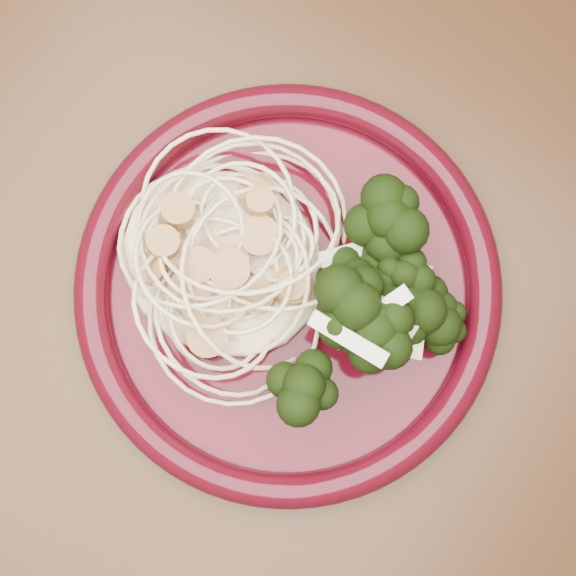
{
  "coord_description": "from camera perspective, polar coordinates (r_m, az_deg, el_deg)",
  "views": [
    {
      "loc": [
        0.09,
        -0.11,
        1.31
      ],
      "look_at": [
        0.05,
        -0.05,
        0.77
      ],
      "focal_mm": 50.0,
      "sensor_mm": 36.0,
      "label": 1
    }
  ],
  "objects": [
    {
      "name": "dining_table",
      "position": [
        0.68,
        -1.52,
        4.52
      ],
      "size": [
        1.2,
        0.8,
        0.75
      ],
      "color": "#472814",
      "rests_on": "ground"
    },
    {
      "name": "dinner_plate",
      "position": [
        0.56,
        0.0,
        -0.13
      ],
      "size": [
        0.34,
        0.34,
        0.02
      ],
      "rotation": [
        0.0,
        0.0,
        0.16
      ],
      "color": "#460711",
      "rests_on": "dining_table"
    },
    {
      "name": "onion_garnish",
      "position": [
        0.5,
        6.47,
        -1.88
      ],
      "size": [
        0.09,
        0.12,
        0.05
      ],
      "primitive_type": null,
      "rotation": [
        0.0,
        0.0,
        0.16
      ],
      "color": "#F0EAC9",
      "rests_on": "broccoli_pile"
    },
    {
      "name": "broccoli_pile",
      "position": [
        0.53,
        6.04,
        -2.29
      ],
      "size": [
        0.13,
        0.19,
        0.06
      ],
      "primitive_type": "ellipsoid",
      "rotation": [
        0.0,
        0.0,
        0.16
      ],
      "color": "black",
      "rests_on": "dinner_plate"
    },
    {
      "name": "scallop_cluster",
      "position": [
        0.51,
        -5.14,
        2.81
      ],
      "size": [
        0.16,
        0.16,
        0.05
      ],
      "primitive_type": null,
      "rotation": [
        0.0,
        0.0,
        0.16
      ],
      "color": "#C48D49",
      "rests_on": "spaghetti_pile"
    },
    {
      "name": "spaghetti_pile",
      "position": [
        0.55,
        -4.78,
        2.05
      ],
      "size": [
        0.17,
        0.15,
        0.03
      ],
      "primitive_type": "ellipsoid",
      "rotation": [
        0.0,
        0.0,
        0.16
      ],
      "color": "#F9E9B0",
      "rests_on": "dinner_plate"
    }
  ]
}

